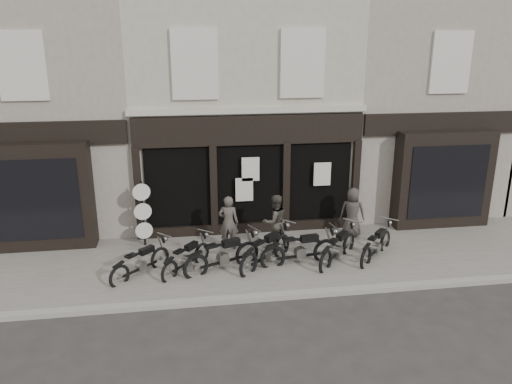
{
  "coord_description": "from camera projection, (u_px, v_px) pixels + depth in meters",
  "views": [
    {
      "loc": [
        -2.06,
        -12.0,
        6.15
      ],
      "look_at": [
        -0.01,
        1.6,
        1.88
      ],
      "focal_mm": 35.0,
      "sensor_mm": 36.0,
      "label": 1
    }
  ],
  "objects": [
    {
      "name": "man_centre",
      "position": [
        275.0,
        222.0,
        14.72
      ],
      "size": [
        0.96,
        0.85,
        1.65
      ],
      "primitive_type": "imported",
      "rotation": [
        0.0,
        0.0,
        3.46
      ],
      "color": "#3C3830",
      "rests_on": "pavement"
    },
    {
      "name": "man_right",
      "position": [
        352.0,
        212.0,
        15.63
      ],
      "size": [
        0.89,
        0.73,
        1.58
      ],
      "primitive_type": "imported",
      "rotation": [
        0.0,
        0.0,
        2.8
      ],
      "color": "#38332F",
      "rests_on": "pavement"
    },
    {
      "name": "central_building",
      "position": [
        238.0,
        98.0,
        17.86
      ],
      "size": [
        7.3,
        6.22,
        8.34
      ],
      "color": "#B6B19C",
      "rests_on": "ground"
    },
    {
      "name": "man_left",
      "position": [
        229.0,
        222.0,
        14.69
      ],
      "size": [
        0.67,
        0.52,
        1.63
      ],
      "primitive_type": "imported",
      "rotation": [
        0.0,
        0.0,
        2.9
      ],
      "color": "#49423C",
      "rests_on": "pavement"
    },
    {
      "name": "advert_sign_post",
      "position": [
        143.0,
        217.0,
        14.85
      ],
      "size": [
        0.52,
        0.34,
        2.14
      ],
      "rotation": [
        0.0,
        0.0,
        0.2
      ],
      "color": "black",
      "rests_on": "ground"
    },
    {
      "name": "pavement",
      "position": [
        260.0,
        260.0,
        14.28
      ],
      "size": [
        30.0,
        4.2,
        0.12
      ],
      "primitive_type": "cube",
      "color": "#656059",
      "rests_on": "ground_plane"
    },
    {
      "name": "neighbour_left",
      "position": [
        53.0,
        102.0,
        16.91
      ],
      "size": [
        5.6,
        6.73,
        8.34
      ],
      "color": "gray",
      "rests_on": "ground"
    },
    {
      "name": "ground_plane",
      "position": [
        265.0,
        276.0,
        13.45
      ],
      "size": [
        90.0,
        90.0,
        0.0
      ],
      "primitive_type": "plane",
      "color": "#2D2B28",
      "rests_on": "ground"
    },
    {
      "name": "neighbour_right",
      "position": [
        406.0,
        96.0,
        18.72
      ],
      "size": [
        5.6,
        6.73,
        8.34
      ],
      "color": "gray",
      "rests_on": "ground"
    },
    {
      "name": "motorcycle_0",
      "position": [
        141.0,
        265.0,
        13.23
      ],
      "size": [
        1.6,
        1.59,
        0.97
      ],
      "rotation": [
        0.0,
        0.0,
        0.78
      ],
      "color": "black",
      "rests_on": "ground"
    },
    {
      "name": "kerb",
      "position": [
        274.0,
        296.0,
        12.25
      ],
      "size": [
        30.0,
        0.25,
        0.13
      ],
      "primitive_type": "cube",
      "color": "gray",
      "rests_on": "ground_plane"
    },
    {
      "name": "motorcycle_3",
      "position": [
        266.0,
        253.0,
        13.84
      ],
      "size": [
        1.83,
        1.81,
        1.11
      ],
      "rotation": [
        0.0,
        0.0,
        0.78
      ],
      "color": "black",
      "rests_on": "ground"
    },
    {
      "name": "motorcycle_5",
      "position": [
        338.0,
        250.0,
        14.06
      ],
      "size": [
        1.66,
        1.75,
        1.04
      ],
      "rotation": [
        0.0,
        0.0,
        0.82
      ],
      "color": "black",
      "rests_on": "ground"
    },
    {
      "name": "motorcycle_4",
      "position": [
        301.0,
        252.0,
        13.87
      ],
      "size": [
        2.31,
        0.69,
        1.11
      ],
      "rotation": [
        0.0,
        0.0,
        0.15
      ],
      "color": "black",
      "rests_on": "ground"
    },
    {
      "name": "motorcycle_6",
      "position": [
        376.0,
        247.0,
        14.29
      ],
      "size": [
        1.63,
        1.7,
        1.02
      ],
      "rotation": [
        0.0,
        0.0,
        0.82
      ],
      "color": "black",
      "rests_on": "ground"
    },
    {
      "name": "motorcycle_2",
      "position": [
        223.0,
        258.0,
        13.51
      ],
      "size": [
        2.17,
        1.24,
        1.11
      ],
      "rotation": [
        0.0,
        0.0,
        0.42
      ],
      "color": "black",
      "rests_on": "ground"
    },
    {
      "name": "motorcycle_1",
      "position": [
        187.0,
        260.0,
        13.51
      ],
      "size": [
        1.47,
        1.66,
        0.96
      ],
      "rotation": [
        0.0,
        0.0,
        0.87
      ],
      "color": "black",
      "rests_on": "ground"
    }
  ]
}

